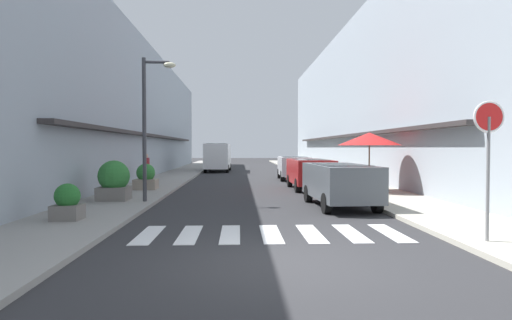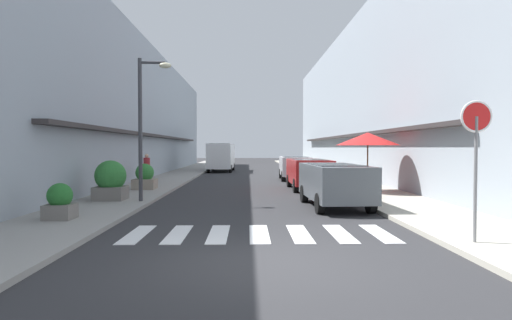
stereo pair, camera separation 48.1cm
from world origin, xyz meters
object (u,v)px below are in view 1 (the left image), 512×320
planter_midblock (114,181)px  pedestrian_walking_near (146,168)px  planter_far (146,178)px  delivery_van (218,155)px  cafe_umbrella (369,139)px  parked_car_far (293,165)px  parked_car_near (340,180)px  street_lamp (150,113)px  round_street_sign (489,134)px  parked_car_mid (310,171)px  planter_corner (67,203)px

planter_midblock → pedestrian_walking_near: bearing=93.1°
planter_midblock → pedestrian_walking_near: size_ratio=0.92×
planter_far → pedestrian_walking_near: pedestrian_walking_near is taller
delivery_van → cafe_umbrella: bearing=-67.6°
parked_car_far → delivery_van: delivery_van is taller
parked_car_near → street_lamp: bearing=171.7°
parked_car_near → parked_car_far: 12.42m
round_street_sign → planter_far: round_street_sign is taller
round_street_sign → cafe_umbrella: size_ratio=1.05×
round_street_sign → planter_far: 14.81m
delivery_van → round_street_sign: 28.80m
parked_car_mid → planter_far: bearing=-174.8°
delivery_van → planter_midblock: size_ratio=3.78×
parked_car_mid → planter_corner: (-7.95, -9.08, -0.35)m
delivery_van → parked_car_near: bearing=-76.8°
planter_midblock → parked_car_mid: bearing=31.1°
parked_car_far → planter_midblock: 13.63m
planter_midblock → pedestrian_walking_near: (-0.39, 7.33, 0.12)m
street_lamp → planter_midblock: 2.82m
parked_car_far → parked_car_near: bearing=-90.0°
delivery_van → round_street_sign: round_street_sign is taller
delivery_van → street_lamp: bearing=-93.7°
street_lamp → parked_car_near: bearing=-8.3°
planter_corner → planter_midblock: bearing=90.1°
parked_car_far → planter_corner: bearing=-117.4°
planter_far → parked_car_mid: bearing=5.2°
delivery_van → planter_far: delivery_van is taller
planter_corner → round_street_sign: bearing=-17.3°
street_lamp → cafe_umbrella: street_lamp is taller
parked_car_near → pedestrian_walking_near: pedestrian_walking_near is taller
parked_car_far → round_street_sign: round_street_sign is taller
cafe_umbrella → planter_midblock: cafe_umbrella is taller
parked_car_near → pedestrian_walking_near: 12.06m
street_lamp → planter_midblock: bearing=163.8°
parked_car_near → cafe_umbrella: 4.86m
round_street_sign → pedestrian_walking_near: round_street_sign is taller
parked_car_mid → pedestrian_walking_near: (-8.36, 2.52, 0.02)m
planter_midblock → street_lamp: bearing=-16.2°
planter_corner → planter_far: (0.25, 8.38, 0.07)m
parked_car_far → parked_car_mid: bearing=-90.0°
planter_far → delivery_van: bearing=81.4°
planter_far → round_street_sign: bearing=-50.6°
parked_car_far → delivery_van: (-5.19, 9.65, 0.48)m
delivery_van → pedestrian_walking_near: bearing=-103.3°
parked_car_mid → cafe_umbrella: bearing=-43.3°
round_street_sign → parked_car_far: bearing=95.1°
cafe_umbrella → planter_far: 10.20m
planter_corner → planter_midblock: 4.28m
parked_car_near → planter_corner: 8.48m
round_street_sign → delivery_van: bearing=103.7°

